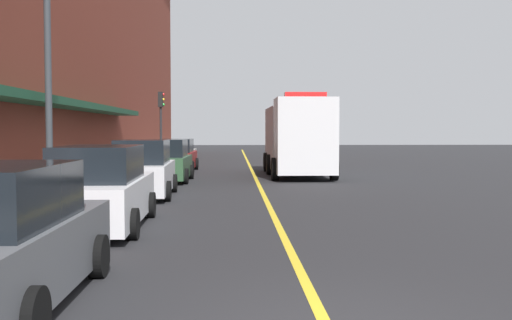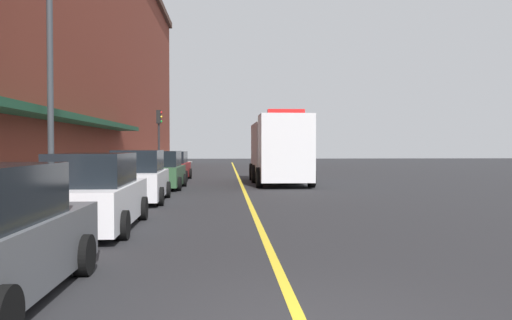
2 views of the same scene
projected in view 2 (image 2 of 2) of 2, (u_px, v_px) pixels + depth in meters
The scene contains 13 objects.
ground_plane at pixel (240, 181), 30.50m from camera, with size 112.00×112.00×0.00m, color #232326.
sidewalk_left at pixel (134, 180), 30.13m from camera, with size 2.40×70.00×0.15m, color gray.
lane_center_stripe at pixel (240, 180), 30.50m from camera, with size 0.16×70.00×0.01m, color gold.
parked_car_1 at pixel (95, 194), 12.41m from camera, with size 2.12×4.93×1.85m.
parked_car_2 at pixel (139, 178), 18.68m from camera, with size 2.06×4.46×1.88m.
parked_car_3 at pixel (161, 171), 24.52m from camera, with size 2.19×4.19×1.80m.
parked_car_4 at pixel (173, 167), 30.67m from camera, with size 2.04×4.69×1.73m.
box_truck at pixel (279, 150), 28.00m from camera, with size 2.94×8.16×3.81m.
parking_meter_0 at pixel (135, 165), 25.87m from camera, with size 0.14×0.18×1.33m.
parking_meter_1 at pixel (77, 178), 15.65m from camera, with size 0.14×0.18×1.33m.
parking_meter_2 at pixel (144, 164), 28.55m from camera, with size 0.14×0.18×1.33m.
street_lamp_left at pixel (50, 64), 15.03m from camera, with size 0.44×0.44×6.94m.
traffic_light_near at pixel (159, 129), 34.58m from camera, with size 0.38×0.36×4.30m.
Camera 2 is at (-0.86, -5.46, 2.00)m, focal length 36.25 mm.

